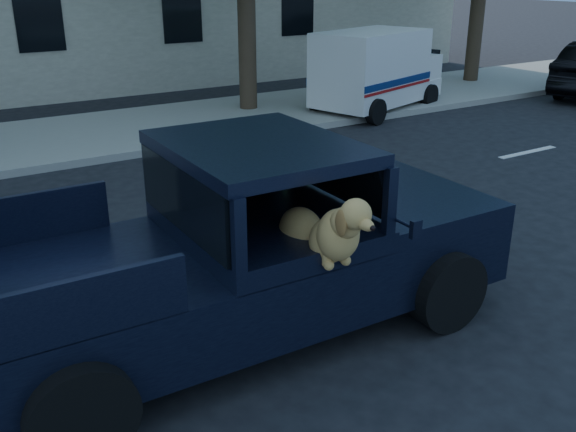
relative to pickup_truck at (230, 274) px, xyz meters
name	(u,v)px	position (x,y,z in m)	size (l,w,h in m)	color
ground	(277,350)	(0.22, -0.52, -0.67)	(120.00, 120.00, 0.00)	black
far_sidewalk	(50,141)	(0.22, 8.68, -0.59)	(60.00, 4.00, 0.15)	gray
lane_stripes	(273,208)	(2.22, 2.88, -0.66)	(21.60, 0.14, 0.01)	silver
pickup_truck	(230,274)	(0.00, 0.00, 0.00)	(5.53, 2.85, 1.97)	black
mail_truck	(376,77)	(8.08, 7.57, 0.22)	(4.04, 2.78, 2.03)	silver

